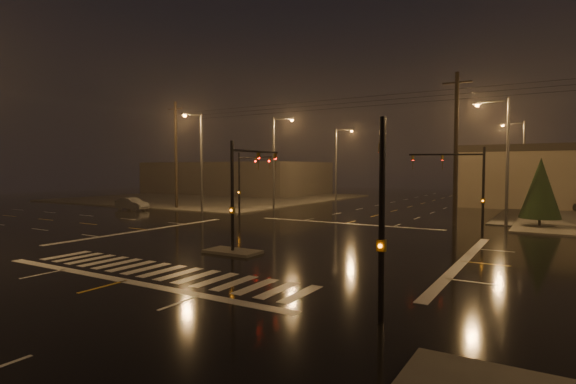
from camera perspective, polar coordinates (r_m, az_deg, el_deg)
name	(u,v)px	position (r m, az deg, el deg)	size (l,w,h in m)	color
ground	(273,242)	(27.66, -1.91, -6.41)	(140.00, 140.00, 0.00)	black
sidewalk_nw	(214,198)	(69.49, -9.33, -0.72)	(36.00, 36.00, 0.12)	#413F3A
median_island	(233,252)	(24.44, -7.04, -7.51)	(3.00, 1.60, 0.15)	#413F3A
crosswalk	(163,271)	(20.82, -15.65, -9.65)	(15.00, 2.60, 0.01)	beige
stop_bar_near	(125,281)	(19.53, -19.98, -10.56)	(16.00, 0.50, 0.01)	beige
stop_bar_far	(345,223)	(37.30, 7.30, -3.98)	(16.00, 0.50, 0.01)	beige
commercial_block	(236,178)	(81.85, -6.60, 1.77)	(30.00, 18.00, 5.60)	#403B39
signal_mast_median	(243,183)	(24.78, -5.78, 1.20)	(0.25, 4.59, 6.00)	black
signal_mast_ne	(467,179)	(33.50, 21.80, 1.53)	(4.84, 1.86, 6.00)	black
signal_mast_nw	(246,177)	(41.04, -5.41, 1.97)	(4.84, 1.86, 6.00)	black
signal_mast_se	(382,195)	(13.98, 11.79, -0.40)	(1.55, 3.87, 6.00)	black
streetlight_1	(276,157)	(48.50, -1.52, 4.51)	(2.77, 0.32, 10.00)	#38383A
streetlight_2	(338,159)	(62.60, 6.38, 4.15)	(2.77, 0.32, 10.00)	#38383A
streetlight_3	(503,152)	(39.13, 25.67, 4.58)	(2.77, 0.32, 10.00)	#38383A
streetlight_4	(521,158)	(59.06, 27.44, 3.90)	(2.77, 0.32, 10.00)	#38383A
streetlight_5	(199,156)	(45.98, -11.21, 4.54)	(0.32, 2.77, 10.00)	#38383A
utility_pole_0	(176,154)	(52.16, -14.04, 4.68)	(2.20, 0.32, 12.00)	black
utility_pole_1	(456,148)	(37.59, 20.54, 5.26)	(2.20, 0.32, 12.00)	black
conifer_0	(540,188)	(39.48, 29.40, 0.44)	(2.98, 2.98, 5.35)	black
car_crossing	(132,204)	(52.04, -19.20, -1.42)	(1.41, 4.04, 1.33)	slate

